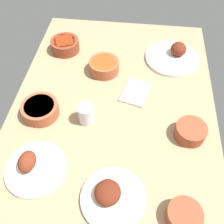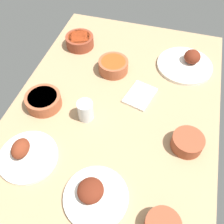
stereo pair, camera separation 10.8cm
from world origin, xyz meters
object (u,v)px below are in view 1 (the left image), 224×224
bowl_pasta (184,215)px  water_tumbler (86,114)px  plate_far_side (174,56)px  bowl_sauce (65,45)px  plate_center_main (111,196)px  folded_napkin (136,92)px  plate_near_viewer (33,167)px  bowl_potatoes (40,109)px  bowl_cream (191,131)px  bowl_soup (104,66)px

bowl_pasta → water_tumbler: 52.31cm
plate_far_side → bowl_sauce: size_ratio=1.85×
plate_far_side → water_tumbler: 58.58cm
plate_center_main → plate_far_side: bearing=-17.1°
folded_napkin → plate_near_viewer: bearing=140.3°
plate_center_main → folded_napkin: (49.73, -5.36, -1.28)cm
plate_near_viewer → plate_center_main: bearing=-104.1°
bowl_potatoes → water_tumbler: 20.16cm
bowl_cream → bowl_potatoes: bearing=86.4°
plate_near_viewer → bowl_sauce: size_ratio=1.52×
bowl_pasta → bowl_soup: (66.69, 35.03, 0.28)cm
bowl_soup → bowl_potatoes: bearing=142.0°
plate_far_side → water_tumbler: (-44.65, 37.83, 2.65)cm
folded_napkin → bowl_potatoes: bearing=112.8°
plate_center_main → water_tumbler: 35.00cm
plate_center_main → water_tumbler: bearing=24.3°
bowl_sauce → bowl_potatoes: (-43.78, 0.55, -0.20)cm
bowl_potatoes → plate_far_side: bearing=-53.1°
plate_near_viewer → folded_napkin: plate_near_viewer is taller
bowl_cream → folded_napkin: 30.99cm
plate_far_side → water_tumbler: bearing=139.7°
folded_napkin → bowl_soup: bearing=51.4°
bowl_cream → bowl_soup: bowl_soup is taller
plate_near_viewer → plate_center_main: (-7.48, -29.71, -0.02)cm
bowl_cream → bowl_sauce: bearing=52.5°
bowl_soup → bowl_pasta: bearing=-152.3°
water_tumbler → bowl_pasta: bearing=-132.9°
bowl_pasta → folded_napkin: size_ratio=0.76×
plate_far_side → plate_center_main: (-76.47, 23.49, 0.06)cm
bowl_cream → bowl_potatoes: size_ratio=0.80×
bowl_potatoes → water_tumbler: (-1.18, -20.08, 1.37)cm
bowl_sauce → bowl_soup: same height
plate_far_side → bowl_soup: size_ratio=1.89×
plate_center_main → bowl_cream: 40.63cm
plate_far_side → bowl_soup: plate_far_side is taller
plate_near_viewer → bowl_pasta: (-11.29, -53.64, 1.09)cm
bowl_sauce → bowl_soup: (-13.89, -22.79, -0.04)cm
plate_far_side → bowl_cream: 47.65cm
bowl_sauce → bowl_soup: 26.69cm
bowl_pasta → bowl_soup: 75.33cm
plate_far_side → bowl_soup: (-13.58, 34.58, 1.45)cm
bowl_soup → folded_napkin: bowl_soup is taller
plate_far_side → bowl_potatoes: size_ratio=1.78×
plate_far_side → bowl_soup: bearing=111.4°
bowl_cream → bowl_pasta: bearing=172.4°
plate_far_side → plate_center_main: plate_far_side is taller
bowl_soup → folded_napkin: (-13.15, -16.46, -2.67)cm
plate_near_viewer → water_tumbler: (24.33, -15.36, 2.57)cm
water_tumbler → bowl_potatoes: bearing=86.6°
plate_near_viewer → bowl_sauce: bearing=3.4°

